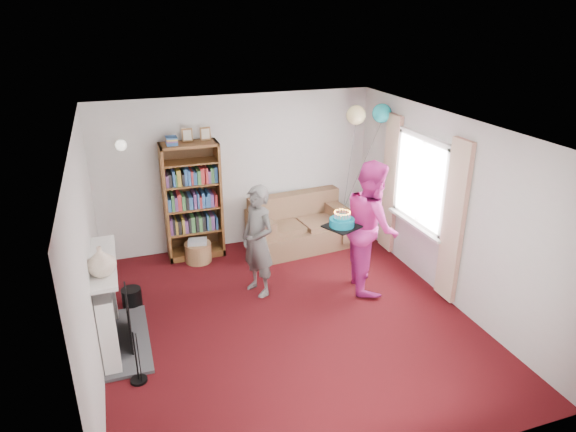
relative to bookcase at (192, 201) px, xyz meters
name	(u,v)px	position (x,y,z in m)	size (l,w,h in m)	color
ground	(288,320)	(0.79, -2.30, -0.91)	(5.00, 5.00, 0.00)	black
wall_back	(237,172)	(0.79, 0.21, 0.34)	(4.50, 0.02, 2.50)	silver
wall_left	(87,260)	(-1.47, -2.30, 0.34)	(0.02, 5.00, 2.50)	silver
wall_right	(448,209)	(3.05, -2.30, 0.34)	(0.02, 5.00, 2.50)	silver
ceiling	(288,128)	(0.79, -2.30, 1.59)	(4.50, 5.00, 0.01)	white
fireplace	(113,307)	(-1.29, -2.11, -0.40)	(0.55, 1.80, 1.12)	#3F3F42
window_bay	(419,198)	(3.00, -1.70, 0.29)	(0.14, 2.02, 2.20)	white
wall_sconce	(121,145)	(-0.96, 0.06, 0.97)	(0.16, 0.23, 0.16)	gold
bookcase	(192,201)	(0.00, 0.00, 0.00)	(0.88, 0.42, 2.07)	#472B14
sofa	(299,227)	(1.70, -0.23, -0.59)	(1.61, 0.85, 0.85)	brown
wicker_basket	(198,251)	(0.00, -0.28, -0.74)	(0.41, 0.41, 0.37)	#A8764E
person_striped	(258,241)	(0.64, -1.50, -0.13)	(0.57, 0.38, 1.57)	black
person_magenta	(371,226)	(2.18, -1.83, 0.02)	(0.91, 0.71, 1.86)	#CB288C
birthday_cake	(342,222)	(1.68, -1.93, 0.18)	(0.40, 0.40, 0.22)	black
balloons	(369,114)	(2.69, -0.60, 1.31)	(0.74, 0.30, 1.72)	#3F3F3F
mantel_vase	(101,261)	(-1.33, -2.45, 0.37)	(0.31, 0.31, 0.32)	beige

